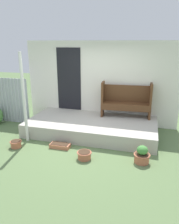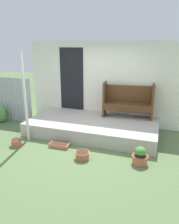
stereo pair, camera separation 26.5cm
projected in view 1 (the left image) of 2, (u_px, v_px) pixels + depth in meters
ground_plane at (82, 146)px, 5.61m from camera, size 24.00×24.00×0.00m
porch_slab at (92, 127)px, 6.39m from camera, size 3.68×1.82×0.38m
house_wall at (98, 83)px, 6.92m from camera, size 4.88×0.08×2.60m
support_post at (24, 99)px, 5.58m from camera, size 0.08×0.08×2.34m
bench at (126, 100)px, 6.54m from camera, size 1.49×0.50×1.05m
flower_pot_left at (16, 144)px, 5.52m from camera, size 0.30×0.30×0.18m
flower_pot_middle at (84, 155)px, 4.97m from camera, size 0.34×0.34×0.18m
flower_pot_right at (142, 155)px, 4.80m from camera, size 0.37×0.37×0.40m
planter_box_rect at (60, 146)px, 5.52m from camera, size 0.51×0.24×0.11m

